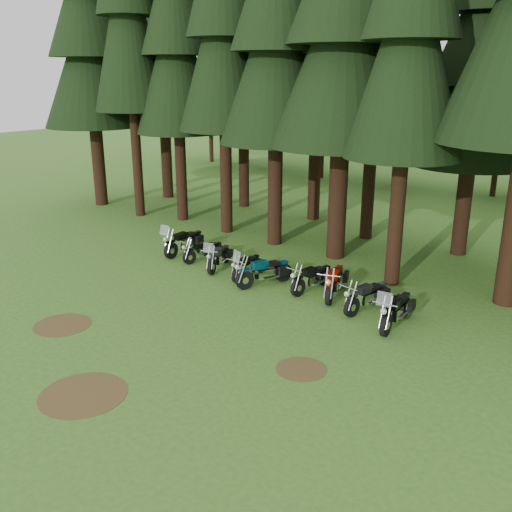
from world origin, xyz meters
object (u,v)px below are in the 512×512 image
object	(u,v)px
motorcycle_1	(204,251)
motorcycle_5	(312,279)
motorcycle_3	(247,267)
motorcycle_6	(334,283)
motorcycle_4	(264,272)
motorcycle_0	(184,242)
motorcycle_2	(219,258)
motorcycle_8	(396,311)
motorcycle_7	(367,297)

from	to	relation	value
motorcycle_1	motorcycle_5	xyz separation A→B (m)	(5.47, 0.04, 0.04)
motorcycle_3	motorcycle_6	bearing A→B (deg)	-1.36
motorcycle_3	motorcycle_4	bearing A→B (deg)	-23.58
motorcycle_5	motorcycle_6	size ratio (longest dim) A/B	0.95
motorcycle_5	motorcycle_0	bearing A→B (deg)	-174.86
motorcycle_2	motorcycle_3	distance (m)	1.52
motorcycle_0	motorcycle_8	bearing A→B (deg)	-8.77
motorcycle_3	motorcycle_7	distance (m)	5.22
motorcycle_2	motorcycle_8	world-z (taller)	motorcycle_8
motorcycle_0	motorcycle_5	distance (m)	6.82
motorcycle_5	motorcycle_3	bearing A→B (deg)	-165.63
motorcycle_0	motorcycle_4	bearing A→B (deg)	-12.34
motorcycle_1	motorcycle_5	world-z (taller)	motorcycle_5
motorcycle_7	motorcycle_8	size ratio (longest dim) A/B	0.93
motorcycle_5	motorcycle_8	distance (m)	3.84
motorcycle_3	motorcycle_0	bearing A→B (deg)	163.77
motorcycle_2	motorcycle_4	size ratio (longest dim) A/B	0.90
motorcycle_1	motorcycle_3	size ratio (longest dim) A/B	1.00
motorcycle_4	motorcycle_5	bearing A→B (deg)	42.84
motorcycle_2	motorcycle_7	distance (m)	6.74
motorcycle_0	motorcycle_4	size ratio (longest dim) A/B	1.04
motorcycle_8	motorcycle_3	bearing A→B (deg)	169.62
motorcycle_2	motorcycle_4	bearing A→B (deg)	-28.07
motorcycle_7	motorcycle_3	bearing A→B (deg)	-170.05
motorcycle_1	motorcycle_6	world-z (taller)	motorcycle_6
motorcycle_1	motorcycle_3	xyz separation A→B (m)	(2.67, -0.37, -0.00)
motorcycle_1	motorcycle_2	xyz separation A→B (m)	(1.15, -0.32, 0.04)
motorcycle_1	motorcycle_8	world-z (taller)	motorcycle_8
motorcycle_4	motorcycle_7	bearing A→B (deg)	25.89
motorcycle_0	motorcycle_6	size ratio (longest dim) A/B	1.05
motorcycle_4	motorcycle_8	world-z (taller)	motorcycle_4
motorcycle_0	motorcycle_3	distance (m)	4.06
motorcycle_6	motorcycle_7	distance (m)	1.59
motorcycle_7	motorcycle_8	bearing A→B (deg)	-14.15
motorcycle_6	motorcycle_5	bearing A→B (deg)	164.70
motorcycle_4	motorcycle_8	xyz separation A→B (m)	(5.45, -0.20, -0.00)
motorcycle_4	motorcycle_5	size ratio (longest dim) A/B	1.07
motorcycle_5	motorcycle_6	world-z (taller)	motorcycle_6
motorcycle_3	motorcycle_1	bearing A→B (deg)	163.35
motorcycle_0	motorcycle_6	bearing A→B (deg)	-3.63
motorcycle_1	motorcycle_5	distance (m)	5.47
motorcycle_0	motorcycle_1	distance (m)	1.36
motorcycle_3	motorcycle_5	xyz separation A→B (m)	(2.80, 0.40, 0.05)
motorcycle_3	motorcycle_8	bearing A→B (deg)	-13.03
motorcycle_4	motorcycle_8	bearing A→B (deg)	18.78
motorcycle_1	motorcycle_7	distance (m)	7.90
motorcycle_2	motorcycle_3	world-z (taller)	motorcycle_2
motorcycle_4	motorcycle_6	size ratio (longest dim) A/B	1.02
motorcycle_3	motorcycle_4	xyz separation A→B (m)	(1.09, -0.29, 0.10)
motorcycle_0	motorcycle_7	distance (m)	9.26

